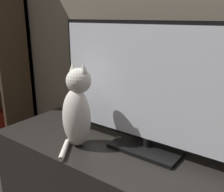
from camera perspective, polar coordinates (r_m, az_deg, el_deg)
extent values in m
cube|color=black|center=(1.52, 0.48, -18.22)|extent=(1.40, 0.54, 0.43)
cube|color=black|center=(1.40, 7.72, -11.02)|extent=(0.37, 0.22, 0.02)
cylinder|color=black|center=(1.38, 7.77, -9.87)|extent=(0.04, 0.04, 0.04)
cube|color=black|center=(1.28, 8.49, 2.46)|extent=(1.07, 0.02, 0.60)
cube|color=white|center=(1.27, 8.19, 2.33)|extent=(1.04, 0.01, 0.56)
ellipsoid|color=silver|center=(1.38, -7.71, -4.71)|extent=(0.16, 0.14, 0.31)
ellipsoid|color=black|center=(1.42, -6.33, -4.69)|extent=(0.09, 0.05, 0.17)
sphere|color=silver|center=(1.34, -7.26, 3.32)|extent=(0.13, 0.13, 0.13)
cone|color=silver|center=(1.35, -8.52, 6.47)|extent=(0.04, 0.04, 0.04)
cone|color=silver|center=(1.30, -6.20, 6.17)|extent=(0.04, 0.04, 0.04)
cylinder|color=silver|center=(1.37, -10.34, -11.44)|extent=(0.13, 0.17, 0.03)
cube|color=#3D2D1E|center=(2.11, -20.51, 9.16)|extent=(0.03, 0.28, 1.68)
cube|color=#3D2D1E|center=(2.48, -22.85, 9.96)|extent=(0.76, 0.03, 1.68)
cube|color=#3D2D1E|center=(2.64, -23.09, -8.48)|extent=(0.70, 0.25, 0.03)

